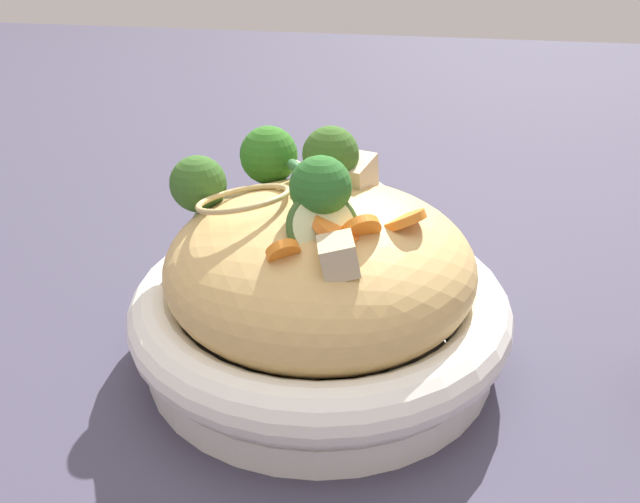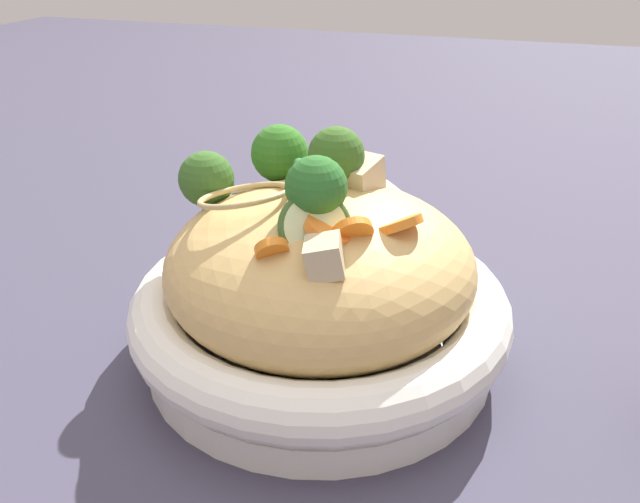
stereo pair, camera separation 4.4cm
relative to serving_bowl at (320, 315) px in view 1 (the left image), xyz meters
The scene contains 7 objects.
ground_plane 0.03m from the serving_bowl, ahead, with size 3.00×3.00×0.00m, color #3E3B4E.
serving_bowl is the anchor object (origin of this frame).
noodle_heap 0.04m from the serving_bowl, 138.00° to the left, with size 0.22×0.22×0.11m.
broccoli_florets 0.11m from the serving_bowl, 56.88° to the left, with size 0.13×0.15×0.07m.
carrot_coins 0.10m from the serving_bowl, 139.14° to the right, with size 0.09×0.10×0.03m.
zucchini_slices 0.09m from the serving_bowl, 14.01° to the right, with size 0.19×0.09×0.06m.
chicken_chunks 0.09m from the serving_bowl, 62.20° to the right, with size 0.14×0.05×0.04m.
Camera 1 is at (-0.38, -0.08, 0.29)m, focal length 35.32 mm.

